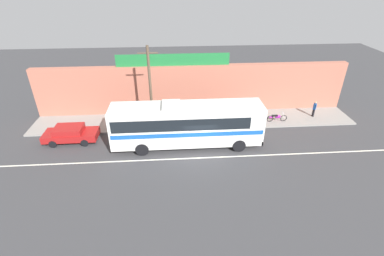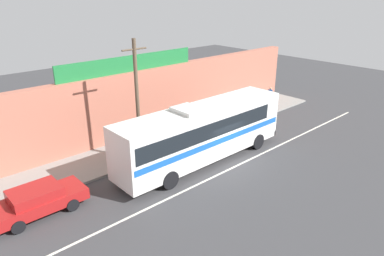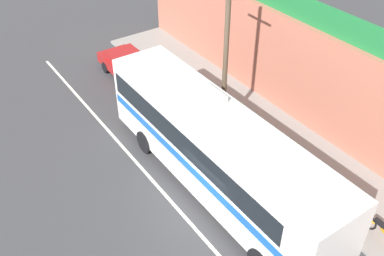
{
  "view_description": "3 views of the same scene",
  "coord_description": "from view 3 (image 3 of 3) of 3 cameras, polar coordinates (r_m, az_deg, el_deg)",
  "views": [
    {
      "loc": [
        -1.94,
        -18.21,
        12.62
      ],
      "look_at": [
        -0.49,
        1.8,
        1.2
      ],
      "focal_mm": 26.13,
      "sensor_mm": 36.0,
      "label": 1
    },
    {
      "loc": [
        -14.7,
        -13.07,
        10.09
      ],
      "look_at": [
        -1.2,
        1.78,
        2.1
      ],
      "focal_mm": 32.8,
      "sensor_mm": 36.0,
      "label": 2
    },
    {
      "loc": [
        9.12,
        -6.98,
        12.83
      ],
      "look_at": [
        -2.45,
        1.02,
        2.09
      ],
      "focal_mm": 41.48,
      "sensor_mm": 36.0,
      "label": 3
    }
  ],
  "objects": [
    {
      "name": "intercity_bus",
      "position": [
        16.85,
        2.96,
        -2.41
      ],
      "size": [
        11.87,
        2.61,
        3.78
      ],
      "color": "silver",
      "rests_on": "ground_plane"
    },
    {
      "name": "road_center_stripe",
      "position": [
        16.91,
        -0.37,
        -11.98
      ],
      "size": [
        30.0,
        0.14,
        0.01
      ],
      "primitive_type": "cube",
      "color": "silver",
      "rests_on": "ground_plane"
    },
    {
      "name": "motorcycle_orange",
      "position": [
        17.28,
        23.5,
        -12.03
      ],
      "size": [
        1.91,
        0.56,
        0.94
      ],
      "color": "black",
      "rests_on": "sidewalk_slab"
    },
    {
      "name": "storefront_facade",
      "position": [
        19.93,
        19.36,
        3.48
      ],
      "size": [
        30.0,
        0.7,
        4.8
      ],
      "primitive_type": "cube",
      "color": "#B26651",
      "rests_on": "ground_plane"
    },
    {
      "name": "parked_car",
      "position": [
        24.94,
        -8.15,
        7.96
      ],
      "size": [
        4.35,
        1.91,
        1.37
      ],
      "color": "maroon",
      "rests_on": "ground_plane"
    },
    {
      "name": "sidewalk_slab",
      "position": [
        19.86,
        14.1,
        -4.0
      ],
      "size": [
        30.0,
        3.6,
        0.14
      ],
      "primitive_type": "cube",
      "color": "gray",
      "rests_on": "ground_plane"
    },
    {
      "name": "utility_pole",
      "position": [
        18.96,
        4.37,
        9.43
      ],
      "size": [
        1.6,
        0.22,
        7.42
      ],
      "color": "brown",
      "rests_on": "sidewalk_slab"
    },
    {
      "name": "storefront_billboard",
      "position": [
        19.54,
        16.95,
        13.25
      ],
      "size": [
        10.5,
        0.12,
        1.1
      ],
      "primitive_type": "cube",
      "color": "#1E7538",
      "rests_on": "storefront_facade"
    },
    {
      "name": "ground_plane",
      "position": [
        17.22,
        1.87,
        -10.83
      ],
      "size": [
        70.0,
        70.0,
        0.0
      ],
      "primitive_type": "plane",
      "color": "#3A3A3D"
    }
  ]
}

